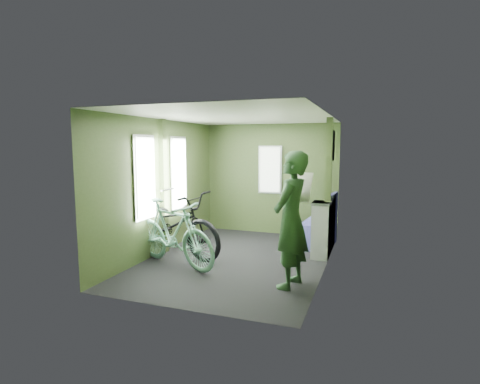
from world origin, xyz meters
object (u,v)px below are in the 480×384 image
object	(u,v)px
waste_box	(321,230)
bench_seat	(320,231)
bicycle_mint	(173,266)
passenger	(291,220)
bicycle_black	(173,255)

from	to	relation	value
waste_box	bench_seat	size ratio (longest dim) A/B	0.96
bicycle_mint	passenger	bearing A→B (deg)	-75.65
passenger	bench_seat	size ratio (longest dim) A/B	1.83
bicycle_mint	passenger	xyz separation A→B (m)	(1.87, -0.21, 0.90)
bicycle_mint	passenger	size ratio (longest dim) A/B	0.98
waste_box	bench_seat	distance (m)	0.75
bicycle_mint	waste_box	xyz separation A→B (m)	(2.08, 1.22, 0.47)
waste_box	passenger	bearing A→B (deg)	-98.34
passenger	bench_seat	distance (m)	2.23
bicycle_mint	waste_box	distance (m)	2.46
bicycle_mint	bench_seat	bearing A→B (deg)	-24.86
bicycle_black	waste_box	distance (m)	2.52
waste_box	bench_seat	xyz separation A→B (m)	(-0.11, 0.71, -0.18)
bicycle_mint	waste_box	bearing A→B (deg)	-38.98
bicycle_black	bicycle_mint	world-z (taller)	bicycle_black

